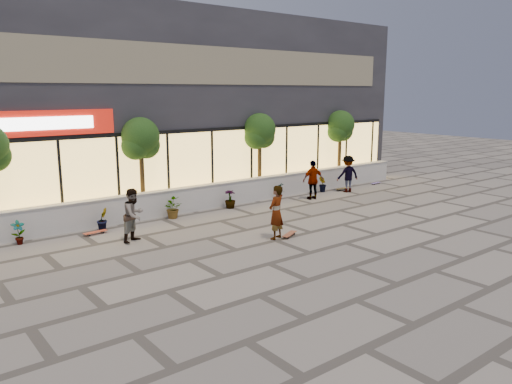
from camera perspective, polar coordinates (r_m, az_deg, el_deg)
ground at (r=16.76m, az=10.19°, el=-5.77°), size 80.00×80.00×0.00m
planter_wall at (r=21.75m, az=-3.60°, el=-0.21°), size 22.00×0.42×1.04m
retail_building at (r=26.02m, az=-10.67°, el=9.79°), size 24.00×9.17×8.50m
shrub_a at (r=17.97m, az=-25.52°, el=-4.21°), size 0.43×0.29×0.81m
shrub_b at (r=18.72m, az=-17.16°, el=-2.99°), size 0.57×0.57×0.81m
shrub_c at (r=19.84m, az=-9.61°, el=-1.83°), size 0.68×0.77×0.81m
shrub_d at (r=21.28m, az=-2.98°, el=-0.79°), size 0.64×0.64×0.81m
shrub_e at (r=22.96m, az=2.74°, el=0.12°), size 0.46×0.35×0.81m
shrub_f at (r=24.85m, az=7.64°, el=0.90°), size 0.55×0.57×0.81m
tree_midwest at (r=20.27m, az=-13.05°, el=5.71°), size 1.60×1.50×3.92m
tree_mideast at (r=23.43m, az=0.42°, el=6.74°), size 1.60×1.50×3.92m
tree_east at (r=27.19m, az=9.61°, el=7.23°), size 1.60×1.50×3.92m
skater_center at (r=16.74m, az=2.32°, el=-2.35°), size 0.78×0.63×1.84m
skater_left at (r=16.94m, az=-13.79°, el=-2.58°), size 1.09×1.01×1.79m
skater_right_near at (r=23.06m, az=6.54°, el=1.38°), size 1.13×0.66×1.81m
skater_right_far at (r=25.01m, az=10.45°, el=2.05°), size 1.31×0.96×1.81m
skateboard_center at (r=17.24m, az=3.84°, el=-4.82°), size 0.86×0.57×0.10m
skateboard_left at (r=18.32m, az=-17.88°, el=-4.39°), size 0.85×0.29×0.10m
skateboard_right_near at (r=25.59m, az=9.86°, el=0.41°), size 0.85×0.23×0.10m
skateboard_right_far at (r=27.57m, az=13.53°, el=1.01°), size 0.71×0.22×0.08m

